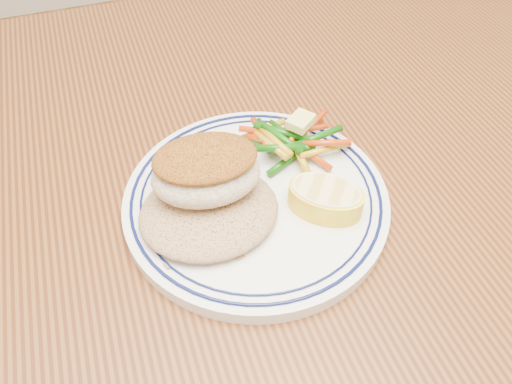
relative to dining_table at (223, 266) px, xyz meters
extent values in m
cube|color=#44210D|center=(0.00, 0.00, 0.08)|extent=(1.50, 0.90, 0.04)
cylinder|color=#44210D|center=(0.68, 0.38, -0.30)|extent=(0.07, 0.07, 0.71)
cylinder|color=white|center=(0.04, -0.01, 0.10)|extent=(0.25, 0.25, 0.01)
torus|color=#0A113F|center=(0.04, -0.01, 0.11)|extent=(0.24, 0.24, 0.00)
torus|color=#0A113F|center=(0.04, -0.01, 0.11)|extent=(0.22, 0.22, 0.00)
ellipsoid|color=#926D49|center=(-0.01, -0.02, 0.12)|extent=(0.13, 0.11, 0.02)
ellipsoid|color=beige|center=(-0.01, 0.00, 0.15)|extent=(0.11, 0.08, 0.04)
ellipsoid|color=brown|center=(-0.01, 0.00, 0.17)|extent=(0.10, 0.07, 0.02)
cylinder|color=#114D09|center=(0.09, 0.04, 0.12)|extent=(0.05, 0.03, 0.01)
cylinder|color=#114D09|center=(0.07, 0.07, 0.12)|extent=(0.01, 0.05, 0.01)
cylinder|color=#BB3209|center=(0.12, 0.07, 0.12)|extent=(0.05, 0.01, 0.01)
cylinder|color=#114D09|center=(0.08, 0.02, 0.12)|extent=(0.04, 0.03, 0.01)
cylinder|color=#B18712|center=(0.09, 0.06, 0.12)|extent=(0.05, 0.03, 0.01)
cylinder|color=#114D09|center=(0.09, 0.04, 0.12)|extent=(0.05, 0.01, 0.01)
cylinder|color=#B18712|center=(0.07, 0.07, 0.12)|extent=(0.05, 0.01, 0.01)
cylinder|color=#114D09|center=(0.07, 0.04, 0.12)|extent=(0.05, 0.04, 0.01)
cylinder|color=#BB3209|center=(0.10, 0.02, 0.12)|extent=(0.03, 0.06, 0.01)
cylinder|color=#B18712|center=(0.09, 0.02, 0.12)|extent=(0.01, 0.05, 0.01)
cylinder|color=#B18712|center=(0.12, 0.02, 0.12)|extent=(0.06, 0.02, 0.02)
cylinder|color=#114D09|center=(0.10, 0.05, 0.12)|extent=(0.02, 0.05, 0.01)
cylinder|color=#BB3209|center=(0.09, 0.05, 0.12)|extent=(0.04, 0.03, 0.01)
cylinder|color=#114D09|center=(0.09, 0.05, 0.12)|extent=(0.02, 0.05, 0.01)
cylinder|color=#BB3209|center=(0.11, 0.05, 0.13)|extent=(0.05, 0.01, 0.01)
cylinder|color=#BB3209|center=(0.07, 0.04, 0.13)|extent=(0.05, 0.05, 0.01)
cylinder|color=#BB3209|center=(0.11, 0.05, 0.13)|extent=(0.06, 0.04, 0.01)
cylinder|color=#114D09|center=(0.12, 0.03, 0.13)|extent=(0.06, 0.02, 0.01)
cylinder|color=#BB3209|center=(0.06, 0.06, 0.13)|extent=(0.01, 0.05, 0.01)
cylinder|color=#BB3209|center=(0.10, 0.05, 0.13)|extent=(0.04, 0.05, 0.01)
cylinder|color=#B18712|center=(0.07, 0.04, 0.13)|extent=(0.02, 0.06, 0.01)
cylinder|color=#BB3209|center=(0.07, 0.06, 0.13)|extent=(0.06, 0.03, 0.01)
cylinder|color=#BB3209|center=(0.12, 0.02, 0.13)|extent=(0.05, 0.02, 0.01)
cylinder|color=#114D09|center=(0.07, 0.03, 0.13)|extent=(0.05, 0.02, 0.01)
cylinder|color=#114D09|center=(0.08, 0.05, 0.13)|extent=(0.05, 0.04, 0.01)
cylinder|color=#B18712|center=(0.07, 0.04, 0.13)|extent=(0.02, 0.05, 0.01)
cylinder|color=#114D09|center=(0.08, 0.04, 0.13)|extent=(0.03, 0.05, 0.01)
cube|color=#EDDA74|center=(0.10, 0.04, 0.15)|extent=(0.03, 0.03, 0.01)
torus|color=white|center=(0.09, -0.04, 0.14)|extent=(0.09, 0.09, 0.00)
camera|label=1|loc=(-0.07, -0.30, 0.47)|focal=35.00mm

